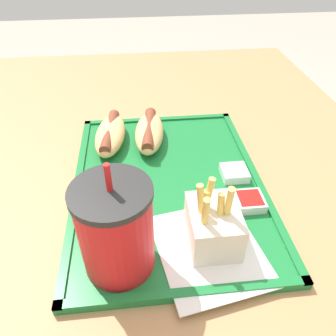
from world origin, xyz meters
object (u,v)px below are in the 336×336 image
hot_dog_near (149,132)px  sauce_cup_mayo (234,173)px  hot_dog_far (110,134)px  fries_carton (213,225)px  sauce_cup_ketchup (249,201)px  soda_cup (116,229)px

hot_dog_near → sauce_cup_mayo: bearing=-132.4°
hot_dog_far → hot_dog_near: size_ratio=1.00×
fries_carton → sauce_cup_ketchup: (0.06, -0.07, -0.02)m
sauce_cup_mayo → sauce_cup_ketchup: size_ratio=1.00×
fries_carton → sauce_cup_ketchup: size_ratio=2.49×
soda_cup → sauce_cup_mayo: soda_cup is taller
sauce_cup_ketchup → sauce_cup_mayo: bearing=3.9°
hot_dog_near → fries_carton: (-0.26, -0.07, 0.01)m
soda_cup → sauce_cup_mayo: size_ratio=3.73×
fries_carton → sauce_cup_mayo: (0.13, -0.07, -0.02)m
hot_dog_near → sauce_cup_mayo: size_ratio=3.40×
sauce_cup_ketchup → fries_carton: bearing=130.9°
fries_carton → hot_dog_far: bearing=29.2°
soda_cup → hot_dog_near: 0.29m
hot_dog_far → hot_dog_near: 0.08m
hot_dog_far → hot_dog_near: (0.00, -0.08, 0.00)m
hot_dog_near → sauce_cup_mayo: hot_dog_near is taller
fries_carton → sauce_cup_ketchup: 0.10m
hot_dog_near → fries_carton: 0.27m
soda_cup → sauce_cup_ketchup: bearing=-67.2°
fries_carton → sauce_cup_mayo: fries_carton is taller
hot_dog_far → fries_carton: (-0.26, -0.15, 0.01)m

